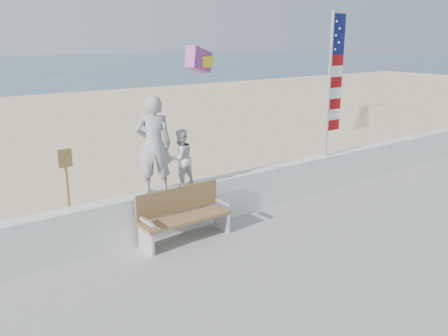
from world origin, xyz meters
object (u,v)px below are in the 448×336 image
(adult, at_px, (154,145))
(bench, at_px, (183,214))
(child, at_px, (181,158))
(flag, at_px, (333,78))

(adult, bearing_deg, bench, 149.72)
(child, xyz_separation_m, flag, (4.38, -0.00, 1.34))
(adult, relative_size, bench, 1.03)
(bench, bearing_deg, child, 60.37)
(flag, bearing_deg, adult, 180.00)
(flag, bearing_deg, child, 180.00)
(child, distance_m, bench, 1.10)
(adult, distance_m, child, 0.68)
(adult, xyz_separation_m, child, (0.58, 0.00, -0.35))
(child, height_order, flag, flag)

